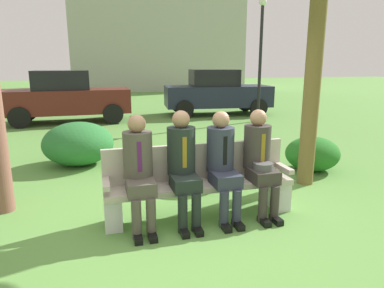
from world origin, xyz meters
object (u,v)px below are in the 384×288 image
at_px(shrub_far_lawn, 312,154).
at_px(parked_car_near, 67,97).
at_px(seated_man_centerleft, 183,162).
at_px(shrub_near_bench, 78,144).
at_px(seated_man_centerright, 223,160).
at_px(street_lamp, 261,49).
at_px(park_bench, 199,182).
at_px(seated_man_rightmost, 260,157).
at_px(seated_man_leftmost, 139,166).
at_px(shrub_mid_lawn, 204,169).
at_px(parked_car_far, 217,92).

distance_m(shrub_far_lawn, parked_car_near, 8.18).
height_order(seated_man_centerleft, shrub_far_lawn, seated_man_centerleft).
relative_size(shrub_near_bench, parked_car_near, 0.33).
relative_size(seated_man_centerright, street_lamp, 0.34).
relative_size(park_bench, shrub_near_bench, 1.79).
bearing_deg(shrub_near_bench, seated_man_centerright, -57.48).
bearing_deg(parked_car_near, shrub_near_bench, -83.83).
xyz_separation_m(seated_man_rightmost, street_lamp, (3.21, 6.60, 1.62)).
xyz_separation_m(seated_man_leftmost, seated_man_rightmost, (1.51, -0.01, -0.00)).
height_order(parked_car_near, street_lamp, street_lamp).
distance_m(shrub_mid_lawn, parked_car_near, 7.42).
height_order(seated_man_centerleft, parked_car_near, parked_car_near).
bearing_deg(seated_man_rightmost, seated_man_centerleft, 179.55).
bearing_deg(street_lamp, seated_man_leftmost, -125.63).
bearing_deg(park_bench, shrub_mid_lawn, 69.43).
bearing_deg(parked_car_near, park_bench, -74.98).
height_order(seated_man_centerright, shrub_far_lawn, seated_man_centerright).
height_order(seated_man_centerleft, seated_man_centerright, seated_man_centerleft).
bearing_deg(seated_man_centerleft, seated_man_leftmost, -179.71).
distance_m(shrub_near_bench, shrub_far_lawn, 4.34).
height_order(park_bench, street_lamp, street_lamp).
bearing_deg(seated_man_rightmost, seated_man_centerright, 179.37).
bearing_deg(seated_man_centerleft, park_bench, 27.60).
distance_m(seated_man_leftmost, parked_car_far, 9.35).
height_order(seated_man_leftmost, parked_car_near, parked_car_near).
distance_m(seated_man_leftmost, seated_man_centerleft, 0.52).
xyz_separation_m(shrub_near_bench, parked_car_far, (4.74, 5.61, 0.43)).
xyz_separation_m(parked_car_far, street_lamp, (0.81, -1.89, 1.52)).
bearing_deg(shrub_mid_lawn, park_bench, -110.57).
xyz_separation_m(seated_man_centerleft, street_lamp, (4.21, 6.59, 1.60)).
xyz_separation_m(park_bench, seated_man_leftmost, (-0.76, -0.13, 0.30)).
xyz_separation_m(seated_man_centerright, shrub_far_lawn, (2.25, 1.39, -0.44)).
height_order(seated_man_centerleft, street_lamp, street_lamp).
height_order(seated_man_rightmost, shrub_near_bench, seated_man_rightmost).
distance_m(park_bench, shrub_far_lawn, 2.81).
distance_m(seated_man_leftmost, street_lamp, 8.28).
distance_m(shrub_mid_lawn, parked_car_far, 7.87).
relative_size(seated_man_centerleft, seated_man_rightmost, 1.02).
bearing_deg(parked_car_near, seated_man_centerleft, -76.79).
relative_size(parked_car_near, street_lamp, 1.01).
xyz_separation_m(seated_man_centerleft, seated_man_centerright, (0.50, -0.00, -0.01)).
xyz_separation_m(parked_car_near, parked_car_far, (5.30, 0.39, 0.00)).
distance_m(shrub_far_lawn, street_lamp, 5.79).
distance_m(seated_man_centerleft, seated_man_centerright, 0.50).
height_order(shrub_mid_lawn, shrub_far_lawn, shrub_far_lawn).
relative_size(seated_man_rightmost, street_lamp, 0.34).
height_order(park_bench, shrub_mid_lawn, park_bench).
xyz_separation_m(seated_man_rightmost, shrub_mid_lawn, (-0.37, 1.15, -0.47)).
height_order(park_bench, seated_man_leftmost, seated_man_leftmost).
bearing_deg(parked_car_far, park_bench, -110.73).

